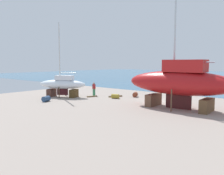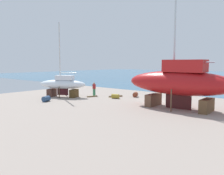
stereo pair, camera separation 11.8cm
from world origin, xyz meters
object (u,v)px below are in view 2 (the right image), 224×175
object	(u,v)px
sailboat_far_slipway	(63,84)
barrel_blue_faded	(115,96)
worker	(94,89)
barrel_rust_near	(46,99)
sailboat_mid_port	(179,82)
barrel_rust_mid	(135,95)

from	to	relation	value
sailboat_far_slipway	barrel_blue_faded	distance (m)	6.79
worker	barrel_blue_faded	size ratio (longest dim) A/B	1.98
barrel_rust_near	sailboat_mid_port	bearing A→B (deg)	23.00
worker	barrel_blue_faded	distance (m)	3.65
barrel_blue_faded	worker	bearing A→B (deg)	179.19
sailboat_mid_port	barrel_rust_near	xyz separation A→B (m)	(-12.97, -5.50, -2.21)
sailboat_far_slipway	sailboat_mid_port	size ratio (longest dim) A/B	0.51
sailboat_far_slipway	barrel_rust_near	xyz separation A→B (m)	(1.38, -3.39, -1.26)
sailboat_mid_port	barrel_rust_mid	xyz separation A→B (m)	(-7.41, 3.67, -2.21)
worker	barrel_blue_faded	bearing A→B (deg)	107.64
worker	barrel_rust_near	distance (m)	6.74
sailboat_far_slipway	sailboat_mid_port	xyz separation A→B (m)	(14.35, 2.12, 0.95)
barrel_blue_faded	sailboat_mid_port	bearing A→B (deg)	-7.39
worker	barrel_rust_near	bearing A→B (deg)	11.13
sailboat_far_slipway	barrel_rust_near	distance (m)	3.87
barrel_rust_near	barrel_blue_faded	size ratio (longest dim) A/B	1.05
worker	barrel_rust_mid	distance (m)	5.37
worker	barrel_rust_mid	world-z (taller)	worker
barrel_blue_faded	barrel_rust_mid	bearing A→B (deg)	66.60
sailboat_far_slipway	barrel_rust_near	size ratio (longest dim) A/B	9.93
barrel_rust_mid	barrel_rust_near	xyz separation A→B (m)	(-5.56, -9.18, 0.00)
barrel_rust_mid	barrel_rust_near	bearing A→B (deg)	-121.22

